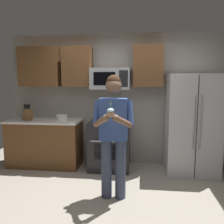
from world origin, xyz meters
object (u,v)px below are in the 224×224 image
cupcake (111,112)px  oven_range (110,145)px  refrigerator (192,124)px  microwave (110,79)px  knife_block (28,114)px  bowl_large_white (62,117)px  person (113,130)px

cupcake → oven_range: bearing=97.4°
oven_range → refrigerator: bearing=-1.5°
oven_range → microwave: bearing=90.0°
microwave → knife_block: 1.76m
oven_range → bowl_large_white: bowl_large_white is taller
knife_block → microwave: bearing=5.3°
microwave → bowl_large_white: bearing=-174.4°
bowl_large_white → cupcake: bearing=-53.0°
knife_block → bowl_large_white: knife_block is taller
refrigerator → knife_block: 3.11m
person → cupcake: person is taller
bowl_large_white → microwave: bearing=5.6°
oven_range → bowl_large_white: bearing=178.4°
microwave → oven_range: bearing=-90.0°
refrigerator → knife_block: refrigerator is taller
refrigerator → person: bearing=-139.6°
oven_range → knife_block: 1.71m
knife_block → cupcake: cupcake is taller
bowl_large_white → person: 1.64m
oven_range → person: 1.28m
person → cupcake: 0.44m
cupcake → microwave: bearing=96.8°
person → oven_range: bearing=99.5°
refrigerator → knife_block: bearing=179.8°
refrigerator → cupcake: refrigerator is taller
knife_block → person: (1.80, -1.12, -0.04)m
oven_range → cupcake: cupcake is taller
oven_range → person: (0.19, -1.15, 0.53)m
oven_range → cupcake: size_ratio=5.36×
microwave → refrigerator: 1.72m
microwave → person: size_ratio=0.42×
oven_range → bowl_large_white: (-0.95, 0.03, 0.51)m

